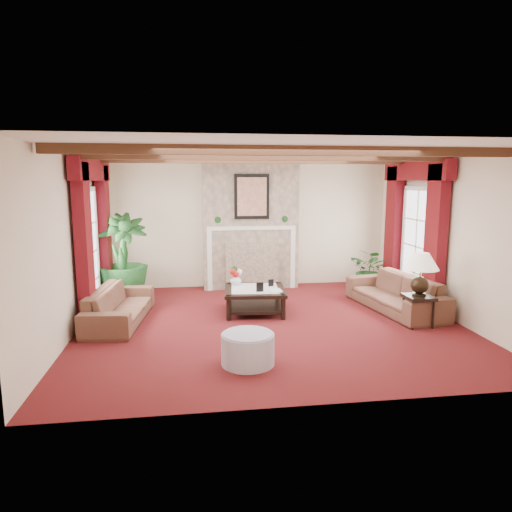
{
  "coord_description": "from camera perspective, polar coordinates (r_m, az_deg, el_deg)",
  "views": [
    {
      "loc": [
        -1.21,
        -6.99,
        2.28
      ],
      "look_at": [
        -0.18,
        0.4,
        1.04
      ],
      "focal_mm": 32.0,
      "sensor_mm": 36.0,
      "label": 1
    }
  ],
  "objects": [
    {
      "name": "floor",
      "position": [
        7.45,
        1.83,
        -8.38
      ],
      "size": [
        6.0,
        6.0,
        0.0
      ],
      "primitive_type": "plane",
      "color": "#3E0B10",
      "rests_on": "ground"
    },
    {
      "name": "ceiling",
      "position": [
        7.11,
        1.94,
        12.82
      ],
      "size": [
        6.0,
        6.0,
        0.0
      ],
      "primitive_type": "plane",
      "rotation": [
        3.14,
        0.0,
        0.0
      ],
      "color": "white",
      "rests_on": "floor"
    },
    {
      "name": "back_wall",
      "position": [
        9.86,
        -0.84,
        4.03
      ],
      "size": [
        6.0,
        0.02,
        2.7
      ],
      "primitive_type": "cube",
      "color": "beige",
      "rests_on": "ground"
    },
    {
      "name": "left_wall",
      "position": [
        7.28,
        -22.1,
        1.4
      ],
      "size": [
        0.02,
        5.5,
        2.7
      ],
      "primitive_type": "cube",
      "color": "beige",
      "rests_on": "ground"
    },
    {
      "name": "right_wall",
      "position": [
        8.21,
        22.99,
        2.19
      ],
      "size": [
        0.02,
        5.5,
        2.7
      ],
      "primitive_type": "cube",
      "color": "beige",
      "rests_on": "ground"
    },
    {
      "name": "ceiling_beams",
      "position": [
        7.1,
        1.94,
        12.34
      ],
      "size": [
        6.0,
        3.0,
        0.12
      ],
      "primitive_type": null,
      "color": "#3C2013",
      "rests_on": "ceiling"
    },
    {
      "name": "fireplace",
      "position": [
        9.63,
        -0.71,
        11.95
      ],
      "size": [
        2.0,
        0.52,
        2.7
      ],
      "primitive_type": null,
      "color": "tan",
      "rests_on": "ground"
    },
    {
      "name": "french_door_left",
      "position": [
        8.18,
        -20.54,
        7.8
      ],
      "size": [
        0.1,
        1.1,
        2.16
      ],
      "primitive_type": null,
      "color": "white",
      "rests_on": "ground"
    },
    {
      "name": "french_door_right",
      "position": [
        9.02,
        19.88,
        7.94
      ],
      "size": [
        0.1,
        1.1,
        2.16
      ],
      "primitive_type": null,
      "color": "white",
      "rests_on": "ground"
    },
    {
      "name": "curtains_left",
      "position": [
        8.16,
        -19.95,
        10.78
      ],
      "size": [
        0.2,
        2.4,
        2.55
      ],
      "primitive_type": null,
      "color": "#550B0B",
      "rests_on": "ground"
    },
    {
      "name": "curtains_right",
      "position": [
        8.97,
        19.4,
        10.64
      ],
      "size": [
        0.2,
        2.4,
        2.55
      ],
      "primitive_type": null,
      "color": "#550B0B",
      "rests_on": "ground"
    },
    {
      "name": "sofa_left",
      "position": [
        7.73,
        -16.71,
        -5.22
      ],
      "size": [
        2.05,
        0.98,
        0.75
      ],
      "primitive_type": "imported",
      "rotation": [
        0.0,
        0.0,
        1.46
      ],
      "color": "black",
      "rests_on": "ground"
    },
    {
      "name": "sofa_right",
      "position": [
        8.45,
        17.01,
        -3.74
      ],
      "size": [
        2.3,
        1.26,
        0.83
      ],
      "primitive_type": "imported",
      "rotation": [
        0.0,
        0.0,
        -1.42
      ],
      "color": "black",
      "rests_on": "ground"
    },
    {
      "name": "potted_palm",
      "position": [
        9.02,
        -16.26,
        -2.53
      ],
      "size": [
        1.98,
        2.25,
        0.93
      ],
      "primitive_type": "imported",
      "rotation": [
        0.0,
        0.0,
        0.34
      ],
      "color": "black",
      "rests_on": "ground"
    },
    {
      "name": "small_plant",
      "position": [
        9.8,
        14.1,
        -2.24
      ],
      "size": [
        1.62,
        1.62,
        0.68
      ],
      "primitive_type": "imported",
      "rotation": [
        0.0,
        0.0,
        -0.95
      ],
      "color": "black",
      "rests_on": "ground"
    },
    {
      "name": "coffee_table",
      "position": [
        7.99,
        -0.16,
        -5.58
      ],
      "size": [
        1.12,
        1.12,
        0.42
      ],
      "primitive_type": null,
      "rotation": [
        0.0,
        0.0,
        -0.09
      ],
      "color": "black",
      "rests_on": "ground"
    },
    {
      "name": "side_table",
      "position": [
        7.69,
        19.59,
        -6.46
      ],
      "size": [
        0.42,
        0.42,
        0.49
      ],
      "primitive_type": null,
      "rotation": [
        0.0,
        0.0,
        -0.01
      ],
      "color": "black",
      "rests_on": "ground"
    },
    {
      "name": "ottoman",
      "position": [
        5.82,
        -1.03,
        -11.56
      ],
      "size": [
        0.67,
        0.67,
        0.39
      ],
      "primitive_type": "cylinder",
      "color": "#9B98AD",
      "rests_on": "ground"
    },
    {
      "name": "table_lamp",
      "position": [
        7.55,
        19.84,
        -2.1
      ],
      "size": [
        0.55,
        0.55,
        0.7
      ],
      "primitive_type": null,
      "color": "black",
      "rests_on": "side_table"
    },
    {
      "name": "flower_vase",
      "position": [
        8.19,
        -2.55,
        -2.99
      ],
      "size": [
        0.31,
        0.31,
        0.2
      ],
      "primitive_type": "imported",
      "rotation": [
        0.0,
        0.0,
        -0.3
      ],
      "color": "silver",
      "rests_on": "coffee_table"
    },
    {
      "name": "book",
      "position": [
        7.7,
        1.75,
        -3.49
      ],
      "size": [
        0.2,
        0.04,
        0.27
      ],
      "primitive_type": "imported",
      "rotation": [
        0.0,
        0.0,
        0.04
      ],
      "color": "black",
      "rests_on": "coffee_table"
    },
    {
      "name": "photo_frame_a",
      "position": [
        7.68,
        0.48,
        -3.94
      ],
      "size": [
        0.13,
        0.03,
        0.16
      ],
      "primitive_type": null,
      "rotation": [
        0.0,
        0.0,
        0.12
      ],
      "color": "black",
      "rests_on": "coffee_table"
    },
    {
      "name": "photo_frame_b",
      "position": [
        8.07,
        1.88,
        -3.4
      ],
      "size": [
        0.1,
        0.06,
        0.13
      ],
      "primitive_type": null,
      "rotation": [
        0.0,
        0.0,
        0.4
      ],
      "color": "black",
      "rests_on": "coffee_table"
    }
  ]
}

